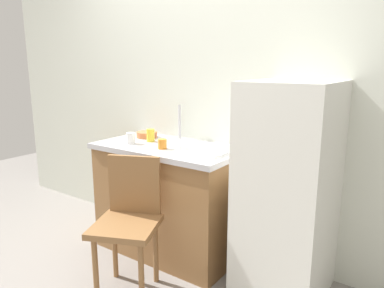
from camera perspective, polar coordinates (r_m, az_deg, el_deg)
The scene contains 11 objects.
back_wall at distance 2.98m, azimuth 1.64°, elevation 8.74°, with size 4.80×0.10×2.59m, color silver.
cabinet_base at distance 2.93m, azimuth -3.48°, elevation -8.94°, with size 1.11×0.60×0.84m, color olive.
countertop at distance 2.80m, azimuth -3.60°, elevation -0.58°, with size 1.15×0.64×0.04m, color #B7B7BC.
faucet at distance 3.02m, azimuth -1.95°, elevation 3.51°, with size 0.02×0.02×0.28m, color #B7B7BC.
refrigerator at distance 2.39m, azimuth 14.87°, elevation -7.31°, with size 0.52×0.61×1.39m, color silver.
chair at distance 2.46m, azimuth -9.91°, elevation -11.42°, with size 0.53×0.53×0.89m.
dish_tray at distance 2.54m, azimuth 1.90°, elevation -0.89°, with size 0.28×0.20×0.05m, color white.
terracotta_bowl at distance 3.11m, azimuth -7.11°, elevation 1.49°, with size 0.17×0.17×0.05m, color #C67042.
cup_yellow at distance 2.93m, azimuth -6.54°, elevation 1.38°, with size 0.06×0.06×0.10m, color yellow.
cup_orange at distance 2.68m, azimuth -4.69°, elevation 0.01°, with size 0.07×0.07×0.07m, color orange.
cup_white at distance 2.88m, azimuth -9.63°, elevation 0.91°, with size 0.07×0.07×0.09m, color white.
Camera 1 is at (1.63, -1.48, 1.49)m, focal length 33.88 mm.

